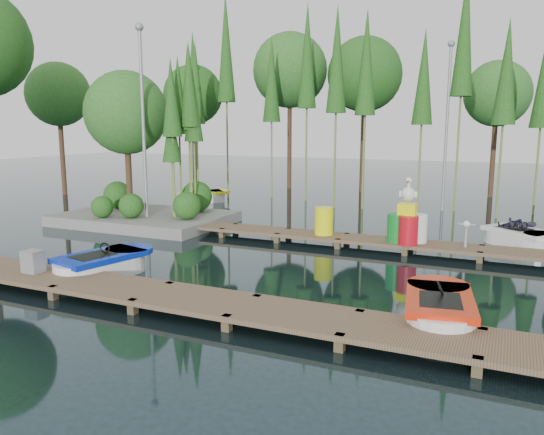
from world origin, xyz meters
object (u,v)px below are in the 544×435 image
at_px(boat_blue, 103,265).
at_px(boat_red, 439,311).
at_px(boat_yellow_far, 202,197).
at_px(drum_cluster, 408,224).
at_px(island, 140,140).
at_px(utility_cabinet, 33,261).
at_px(yellow_barrel, 324,221).

bearing_deg(boat_blue, boat_red, 13.92).
xyz_separation_m(boat_blue, boat_yellow_far, (-4.58, 12.06, 0.01)).
bearing_deg(drum_cluster, island, 174.79).
xyz_separation_m(utility_cabinet, drum_cluster, (7.44, 6.85, 0.30)).
bearing_deg(boat_red, drum_cluster, 97.05).
bearing_deg(island, drum_cluster, -5.21).
bearing_deg(boat_red, utility_cabinet, 179.04).
height_order(boat_blue, yellow_barrel, yellow_barrel).
bearing_deg(yellow_barrel, drum_cluster, -3.29).
relative_size(boat_blue, drum_cluster, 1.50).
height_order(yellow_barrel, drum_cluster, drum_cluster).
bearing_deg(boat_blue, utility_cabinet, -113.61).
bearing_deg(drum_cluster, boat_red, -73.75).
relative_size(utility_cabinet, yellow_barrel, 0.60).
distance_m(boat_red, drum_cluster, 5.80).
bearing_deg(island, utility_cabinet, -69.69).
distance_m(boat_blue, drum_cluster, 8.59).
distance_m(boat_red, utility_cabinet, 9.16).
bearing_deg(island, boat_yellow_far, 97.68).
bearing_deg(drum_cluster, utility_cabinet, -137.39).
xyz_separation_m(boat_blue, utility_cabinet, (-0.95, -1.26, 0.30)).
distance_m(island, boat_yellow_far, 6.29).
xyz_separation_m(boat_blue, boat_red, (8.10, 0.05, 0.00)).
distance_m(island, boat_blue, 8.12).
xyz_separation_m(boat_yellow_far, drum_cluster, (11.07, -6.47, 0.59)).
bearing_deg(utility_cabinet, island, 110.31).
bearing_deg(boat_yellow_far, island, -105.65).
distance_m(island, drum_cluster, 10.63).
bearing_deg(utility_cabinet, boat_yellow_far, 105.24).
height_order(utility_cabinet, drum_cluster, drum_cluster).
bearing_deg(yellow_barrel, boat_blue, -123.88).
xyz_separation_m(boat_blue, yellow_barrel, (3.86, 5.74, 0.47)).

